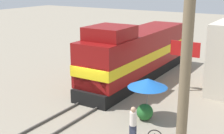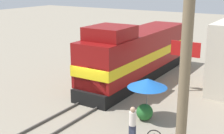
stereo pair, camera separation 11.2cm
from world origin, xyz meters
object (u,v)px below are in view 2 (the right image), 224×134
(vendor_umbrella, at_px, (147,83))
(billboard_sign, at_px, (185,53))
(person_bystander, at_px, (132,123))
(utility_pole, at_px, (187,35))
(locomotive, at_px, (135,55))

(vendor_umbrella, bearing_deg, billboard_sign, 88.78)
(vendor_umbrella, relative_size, billboard_sign, 0.68)
(billboard_sign, bearing_deg, person_bystander, -87.36)
(utility_pole, distance_m, billboard_sign, 7.66)
(utility_pole, relative_size, billboard_sign, 2.91)
(vendor_umbrella, bearing_deg, locomotive, 123.00)
(utility_pole, xyz_separation_m, person_bystander, (-1.93, -1.53, -4.27))
(vendor_umbrella, xyz_separation_m, person_bystander, (0.51, -2.64, -1.20))
(locomotive, height_order, utility_pole, utility_pole)
(locomotive, distance_m, utility_pole, 10.17)
(utility_pole, bearing_deg, vendor_umbrella, 155.52)
(utility_pole, distance_m, person_bystander, 4.93)
(locomotive, relative_size, vendor_umbrella, 5.48)
(billboard_sign, relative_size, person_bystander, 1.96)
(locomotive, height_order, person_bystander, locomotive)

